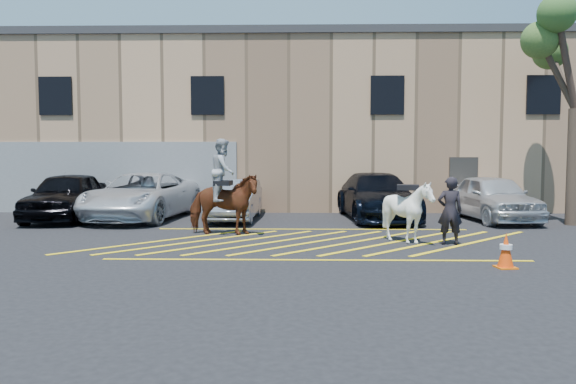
{
  "coord_description": "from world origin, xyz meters",
  "views": [
    {
      "loc": [
        -0.35,
        -15.06,
        2.37
      ],
      "look_at": [
        -0.7,
        0.2,
        1.3
      ],
      "focal_mm": 35.0,
      "sensor_mm": 36.0,
      "label": 1
    }
  ],
  "objects_px": {
    "car_white_pickup": "(142,196)",
    "traffic_cone": "(506,250)",
    "saddled_white": "(408,212)",
    "car_white_suv": "(493,198)",
    "car_blue_suv": "(377,196)",
    "car_black_suv": "(67,196)",
    "handler": "(450,211)",
    "car_silver_sedan": "(235,200)",
    "mounted_bay": "(223,196)"
  },
  "relations": [
    {
      "from": "car_black_suv",
      "to": "car_blue_suv",
      "type": "bearing_deg",
      "value": -1.11
    },
    {
      "from": "saddled_white",
      "to": "car_white_suv",
      "type": "bearing_deg",
      "value": 51.67
    },
    {
      "from": "car_silver_sedan",
      "to": "car_white_suv",
      "type": "xyz_separation_m",
      "value": [
        9.03,
        0.01,
        0.1
      ]
    },
    {
      "from": "car_white_suv",
      "to": "saddled_white",
      "type": "xyz_separation_m",
      "value": [
        -3.9,
        -4.94,
        0.02
      ]
    },
    {
      "from": "handler",
      "to": "saddled_white",
      "type": "distance_m",
      "value": 1.07
    },
    {
      "from": "car_white_suv",
      "to": "traffic_cone",
      "type": "relative_size",
      "value": 6.5
    },
    {
      "from": "car_blue_suv",
      "to": "saddled_white",
      "type": "distance_m",
      "value": 5.36
    },
    {
      "from": "car_white_pickup",
      "to": "traffic_cone",
      "type": "relative_size",
      "value": 8.15
    },
    {
      "from": "car_white_pickup",
      "to": "handler",
      "type": "relative_size",
      "value": 3.39
    },
    {
      "from": "car_white_suv",
      "to": "traffic_cone",
      "type": "bearing_deg",
      "value": -112.38
    },
    {
      "from": "car_silver_sedan",
      "to": "car_white_suv",
      "type": "bearing_deg",
      "value": 1.58
    },
    {
      "from": "mounted_bay",
      "to": "traffic_cone",
      "type": "distance_m",
      "value": 7.93
    },
    {
      "from": "car_black_suv",
      "to": "handler",
      "type": "bearing_deg",
      "value": -26.65
    },
    {
      "from": "car_white_pickup",
      "to": "car_blue_suv",
      "type": "relative_size",
      "value": 1.05
    },
    {
      "from": "saddled_white",
      "to": "car_blue_suv",
      "type": "bearing_deg",
      "value": 90.88
    },
    {
      "from": "traffic_cone",
      "to": "car_blue_suv",
      "type": "bearing_deg",
      "value": 99.92
    },
    {
      "from": "car_silver_sedan",
      "to": "traffic_cone",
      "type": "height_order",
      "value": "car_silver_sedan"
    },
    {
      "from": "car_white_pickup",
      "to": "car_blue_suv",
      "type": "height_order",
      "value": "car_white_pickup"
    },
    {
      "from": "car_white_pickup",
      "to": "saddled_white",
      "type": "xyz_separation_m",
      "value": [
        8.46,
        -5.12,
        0.0
      ]
    },
    {
      "from": "car_white_suv",
      "to": "car_white_pickup",
      "type": "bearing_deg",
      "value": 173.77
    },
    {
      "from": "car_blue_suv",
      "to": "car_white_pickup",
      "type": "bearing_deg",
      "value": 177.03
    },
    {
      "from": "car_white_suv",
      "to": "car_blue_suv",
      "type": "bearing_deg",
      "value": 168.55
    },
    {
      "from": "car_black_suv",
      "to": "saddled_white",
      "type": "xyz_separation_m",
      "value": [
        11.06,
        -4.83,
        -0.02
      ]
    },
    {
      "from": "saddled_white",
      "to": "car_white_pickup",
      "type": "bearing_deg",
      "value": 148.81
    },
    {
      "from": "car_white_pickup",
      "to": "car_silver_sedan",
      "type": "xyz_separation_m",
      "value": [
        3.34,
        -0.19,
        -0.12
      ]
    },
    {
      "from": "handler",
      "to": "traffic_cone",
      "type": "distance_m",
      "value": 3.02
    },
    {
      "from": "car_white_pickup",
      "to": "mounted_bay",
      "type": "xyz_separation_m",
      "value": [
        3.43,
        -3.77,
        0.29
      ]
    },
    {
      "from": "car_black_suv",
      "to": "car_white_pickup",
      "type": "xyz_separation_m",
      "value": [
        2.6,
        0.3,
        -0.02
      ]
    },
    {
      "from": "car_black_suv",
      "to": "car_white_pickup",
      "type": "relative_size",
      "value": 0.84
    },
    {
      "from": "car_white_pickup",
      "to": "traffic_cone",
      "type": "bearing_deg",
      "value": -32.43
    },
    {
      "from": "car_blue_suv",
      "to": "car_white_suv",
      "type": "height_order",
      "value": "car_blue_suv"
    },
    {
      "from": "car_black_suv",
      "to": "traffic_cone",
      "type": "bearing_deg",
      "value": -36.66
    },
    {
      "from": "car_black_suv",
      "to": "car_white_suv",
      "type": "xyz_separation_m",
      "value": [
        14.96,
        0.11,
        -0.04
      ]
    },
    {
      "from": "handler",
      "to": "saddled_white",
      "type": "xyz_separation_m",
      "value": [
        -1.04,
        0.25,
        -0.05
      ]
    },
    {
      "from": "car_silver_sedan",
      "to": "saddled_white",
      "type": "distance_m",
      "value": 7.11
    },
    {
      "from": "car_white_pickup",
      "to": "handler",
      "type": "xyz_separation_m",
      "value": [
        9.5,
        -5.37,
        0.05
      ]
    },
    {
      "from": "saddled_white",
      "to": "traffic_cone",
      "type": "distance_m",
      "value": 3.53
    },
    {
      "from": "car_black_suv",
      "to": "car_blue_suv",
      "type": "xyz_separation_m",
      "value": [
        10.98,
        0.54,
        -0.03
      ]
    },
    {
      "from": "car_black_suv",
      "to": "car_silver_sedan",
      "type": "height_order",
      "value": "car_black_suv"
    },
    {
      "from": "traffic_cone",
      "to": "car_silver_sedan",
      "type": "bearing_deg",
      "value": 128.81
    },
    {
      "from": "car_white_suv",
      "to": "handler",
      "type": "relative_size",
      "value": 2.71
    },
    {
      "from": "car_silver_sedan",
      "to": "car_white_suv",
      "type": "relative_size",
      "value": 0.91
    },
    {
      "from": "car_white_pickup",
      "to": "car_silver_sedan",
      "type": "relative_size",
      "value": 1.38
    },
    {
      "from": "car_black_suv",
      "to": "saddled_white",
      "type": "bearing_deg",
      "value": -27.48
    },
    {
      "from": "car_black_suv",
      "to": "saddled_white",
      "type": "height_order",
      "value": "car_black_suv"
    },
    {
      "from": "car_white_pickup",
      "to": "mounted_bay",
      "type": "height_order",
      "value": "mounted_bay"
    },
    {
      "from": "car_blue_suv",
      "to": "saddled_white",
      "type": "bearing_deg",
      "value": -93.73
    },
    {
      "from": "car_silver_sedan",
      "to": "saddled_white",
      "type": "xyz_separation_m",
      "value": [
        5.12,
        -4.93,
        0.12
      ]
    },
    {
      "from": "handler",
      "to": "saddled_white",
      "type": "bearing_deg",
      "value": -11.6
    },
    {
      "from": "car_silver_sedan",
      "to": "handler",
      "type": "xyz_separation_m",
      "value": [
        6.16,
        -5.17,
        0.17
      ]
    }
  ]
}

